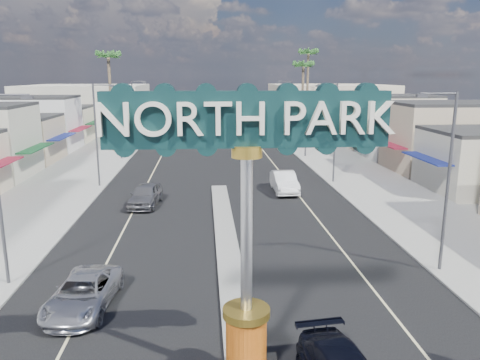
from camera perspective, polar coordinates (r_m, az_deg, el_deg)
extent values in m
plane|color=gray|center=(42.49, -2.64, -0.58)|extent=(160.00, 160.00, 0.00)
cube|color=black|center=(42.49, -2.64, -0.57)|extent=(20.00, 120.00, 0.01)
cube|color=gray|center=(27.15, -1.55, -8.17)|extent=(1.30, 30.00, 0.16)
cube|color=gray|center=(44.34, -21.04, -0.79)|extent=(8.00, 120.00, 0.12)
cube|color=gray|center=(45.10, 15.43, -0.17)|extent=(8.00, 120.00, 0.12)
cube|color=beige|center=(59.30, -27.06, 4.78)|extent=(12.00, 42.00, 6.00)
cube|color=#B7B29E|center=(60.28, 20.46, 5.47)|extent=(12.00, 42.00, 6.00)
cube|color=#B7B29E|center=(88.99, -18.10, 8.38)|extent=(20.00, 20.00, 8.00)
cube|color=beige|center=(89.59, 10.75, 8.80)|extent=(20.00, 20.00, 8.00)
cylinder|color=#BA4E0E|center=(15.86, 0.76, -19.68)|extent=(1.30, 1.30, 2.20)
cylinder|color=gold|center=(15.24, 0.77, -15.78)|extent=(1.50, 1.50, 0.25)
cylinder|color=#B7B7BC|center=(14.21, 0.80, -6.79)|extent=(0.36, 0.36, 4.80)
cylinder|color=gold|center=(13.57, 0.83, 3.51)|extent=(0.90, 0.90, 0.35)
cube|color=#0D2829|center=(13.45, 0.85, 7.41)|extent=(8.20, 0.50, 1.60)
cylinder|color=#47474C|center=(56.60, -14.39, 5.45)|extent=(0.18, 0.18, 6.00)
cylinder|color=#47474C|center=(55.94, -12.00, 8.48)|extent=(5.00, 0.12, 0.12)
cube|color=black|center=(55.76, -9.92, 8.04)|extent=(0.32, 0.32, 1.00)
sphere|color=red|center=(55.55, -9.95, 8.35)|extent=(0.22, 0.22, 0.22)
cylinder|color=#47474C|center=(57.07, 8.03, 5.78)|extent=(0.18, 0.18, 6.00)
cylinder|color=#47474C|center=(56.32, 5.61, 8.72)|extent=(5.00, 0.12, 0.12)
cube|color=black|center=(56.04, 3.57, 8.22)|extent=(0.32, 0.32, 1.00)
sphere|color=red|center=(55.84, 3.60, 8.54)|extent=(0.22, 0.22, 0.22)
cylinder|color=#47474C|center=(22.97, -26.42, 9.28)|extent=(1.80, 0.10, 0.10)
cube|color=#47474C|center=(22.69, -24.50, 9.18)|extent=(0.50, 0.22, 0.15)
cylinder|color=#47474C|center=(42.71, -17.12, 5.08)|extent=(0.16, 0.16, 9.00)
cylinder|color=#47474C|center=(42.20, -16.30, 11.05)|extent=(1.80, 0.10, 0.10)
cube|color=#47474C|center=(42.05, -15.21, 10.97)|extent=(0.50, 0.22, 0.15)
cylinder|color=#47474C|center=(64.24, -12.90, 7.70)|extent=(0.16, 0.16, 9.00)
cylinder|color=#47474C|center=(63.91, -12.29, 11.66)|extent=(1.80, 0.10, 0.10)
cube|color=#47474C|center=(63.81, -11.55, 11.60)|extent=(0.50, 0.22, 0.15)
cylinder|color=#47474C|center=(24.95, 24.01, -0.56)|extent=(0.16, 0.16, 9.00)
cylinder|color=#47474C|center=(23.99, 23.04, 9.68)|extent=(1.80, 0.10, 0.10)
cube|color=#47474C|center=(23.64, 21.27, 9.55)|extent=(0.50, 0.22, 0.15)
cylinder|color=#47474C|center=(43.31, 11.52, 5.48)|extent=(0.16, 0.16, 9.00)
cylinder|color=#47474C|center=(42.76, 10.61, 11.35)|extent=(1.80, 0.10, 0.10)
cube|color=#47474C|center=(42.57, 9.54, 11.25)|extent=(0.50, 0.22, 0.15)
cylinder|color=#47474C|center=(64.64, 6.21, 7.97)|extent=(0.16, 0.16, 9.00)
cylinder|color=#47474C|center=(64.28, 5.50, 11.89)|extent=(1.80, 0.10, 0.10)
cube|color=#47474C|center=(64.15, 4.78, 11.81)|extent=(0.50, 0.22, 0.15)
cylinder|color=brown|center=(62.57, -15.43, 8.81)|extent=(0.36, 0.36, 12.00)
cylinder|color=brown|center=(68.95, 7.60, 9.06)|extent=(0.36, 0.36, 11.00)
cylinder|color=brown|center=(75.18, 8.19, 10.10)|extent=(0.36, 0.36, 13.00)
imported|color=#B6B7BC|center=(21.45, -18.56, -12.93)|extent=(2.79, 5.30, 1.42)
imported|color=slate|center=(36.27, -11.45, -1.78)|extent=(2.50, 5.12, 1.68)
imported|color=white|center=(39.90, 5.41, -0.23)|extent=(1.84, 5.23, 1.72)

